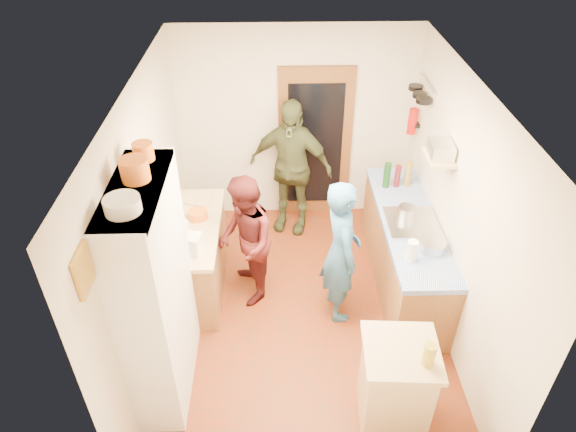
{
  "coord_description": "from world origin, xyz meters",
  "views": [
    {
      "loc": [
        -0.26,
        -3.99,
        4.22
      ],
      "look_at": [
        -0.15,
        0.15,
        1.22
      ],
      "focal_mm": 32.0,
      "sensor_mm": 36.0,
      "label": 1
    }
  ],
  "objects_px": {
    "island_base": "(395,386)",
    "person_left": "(247,239)",
    "person_hob": "(344,253)",
    "person_back": "(291,168)",
    "hutch_body": "(157,295)",
    "right_counter_base": "(404,253)"
  },
  "relations": [
    {
      "from": "island_base",
      "to": "person_left",
      "type": "distance_m",
      "value": 2.14
    },
    {
      "from": "person_hob",
      "to": "person_back",
      "type": "bearing_deg",
      "value": 10.04
    },
    {
      "from": "island_base",
      "to": "person_hob",
      "type": "bearing_deg",
      "value": 103.1
    },
    {
      "from": "island_base",
      "to": "person_left",
      "type": "height_order",
      "value": "person_left"
    },
    {
      "from": "person_back",
      "to": "person_hob",
      "type": "bearing_deg",
      "value": -55.15
    },
    {
      "from": "person_hob",
      "to": "person_left",
      "type": "relative_size",
      "value": 1.08
    },
    {
      "from": "hutch_body",
      "to": "person_left",
      "type": "xyz_separation_m",
      "value": [
        0.72,
        1.16,
        -0.33
      ]
    },
    {
      "from": "right_counter_base",
      "to": "island_base",
      "type": "distance_m",
      "value": 1.85
    },
    {
      "from": "right_counter_base",
      "to": "person_left",
      "type": "distance_m",
      "value": 1.82
    },
    {
      "from": "hutch_body",
      "to": "person_hob",
      "type": "relative_size",
      "value": 1.32
    },
    {
      "from": "hutch_body",
      "to": "right_counter_base",
      "type": "relative_size",
      "value": 1.0
    },
    {
      "from": "island_base",
      "to": "person_back",
      "type": "height_order",
      "value": "person_back"
    },
    {
      "from": "hutch_body",
      "to": "right_counter_base",
      "type": "xyz_separation_m",
      "value": [
        2.5,
        1.3,
        -0.68
      ]
    },
    {
      "from": "right_counter_base",
      "to": "island_base",
      "type": "height_order",
      "value": "island_base"
    },
    {
      "from": "right_counter_base",
      "to": "person_left",
      "type": "height_order",
      "value": "person_left"
    },
    {
      "from": "hutch_body",
      "to": "island_base",
      "type": "relative_size",
      "value": 2.56
    },
    {
      "from": "right_counter_base",
      "to": "person_back",
      "type": "relative_size",
      "value": 1.2
    },
    {
      "from": "person_hob",
      "to": "person_back",
      "type": "height_order",
      "value": "person_back"
    },
    {
      "from": "right_counter_base",
      "to": "island_base",
      "type": "relative_size",
      "value": 2.56
    },
    {
      "from": "right_counter_base",
      "to": "island_base",
      "type": "xyz_separation_m",
      "value": [
        -0.46,
        -1.79,
        0.01
      ]
    },
    {
      "from": "island_base",
      "to": "person_hob",
      "type": "xyz_separation_m",
      "value": [
        -0.31,
        1.33,
        0.4
      ]
    },
    {
      "from": "person_back",
      "to": "island_base",
      "type": "bearing_deg",
      "value": -57.05
    }
  ]
}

